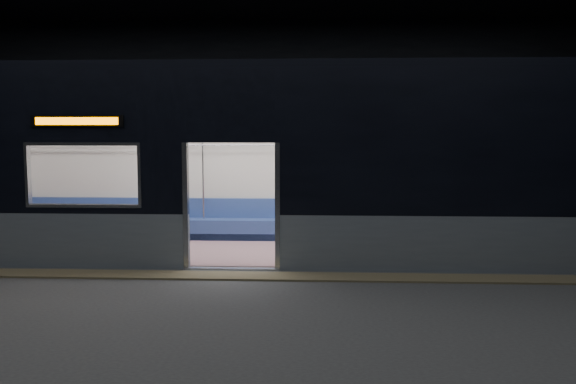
{
  "coord_description": "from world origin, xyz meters",
  "views": [
    {
      "loc": [
        1.4,
        -8.57,
        2.24
      ],
      "look_at": [
        0.84,
        2.3,
        1.14
      ],
      "focal_mm": 38.0,
      "sensor_mm": 36.0,
      "label": 1
    }
  ],
  "objects": [
    {
      "name": "station_floor",
      "position": [
        0.0,
        0.0,
        -0.01
      ],
      "size": [
        24.0,
        14.0,
        0.01
      ],
      "primitive_type": "cube",
      "color": "#47494C",
      "rests_on": "ground"
    },
    {
      "name": "station_envelope",
      "position": [
        0.0,
        0.0,
        3.66
      ],
      "size": [
        24.0,
        14.0,
        5.0
      ],
      "color": "black",
      "rests_on": "station_floor"
    },
    {
      "name": "tactile_strip",
      "position": [
        0.0,
        0.55,
        0.01
      ],
      "size": [
        22.8,
        0.5,
        0.03
      ],
      "primitive_type": "cube",
      "color": "#8C7F59",
      "rests_on": "station_floor"
    },
    {
      "name": "metro_car",
      "position": [
        -0.0,
        2.54,
        1.85
      ],
      "size": [
        18.0,
        3.04,
        3.35
      ],
      "color": "gray",
      "rests_on": "station_floor"
    },
    {
      "name": "passenger",
      "position": [
        3.36,
        3.55,
        0.83
      ],
      "size": [
        0.42,
        0.73,
        1.44
      ],
      "rotation": [
        0.0,
        0.0,
        0.03
      ],
      "color": "black",
      "rests_on": "metro_car"
    },
    {
      "name": "handbag",
      "position": [
        3.33,
        3.3,
        0.7
      ],
      "size": [
        0.38,
        0.35,
        0.16
      ],
      "primitive_type": "cube",
      "rotation": [
        0.0,
        0.0,
        0.25
      ],
      "color": "black",
      "rests_on": "passenger"
    },
    {
      "name": "transit_map",
      "position": [
        4.26,
        3.85,
        1.49
      ],
      "size": [
        1.04,
        0.03,
        0.67
      ],
      "primitive_type": "cube",
      "color": "white",
      "rests_on": "metro_car"
    }
  ]
}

